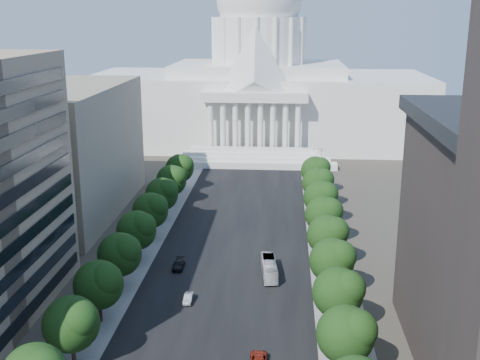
% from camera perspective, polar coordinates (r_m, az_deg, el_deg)
% --- Properties ---
extents(road_asphalt, '(30.00, 260.00, 0.01)m').
position_cam_1_polar(road_asphalt, '(132.26, -0.18, -4.81)').
color(road_asphalt, black).
rests_on(road_asphalt, ground).
extents(sidewalk_left, '(8.00, 260.00, 0.02)m').
position_cam_1_polar(sidewalk_left, '(134.98, -8.27, -4.56)').
color(sidewalk_left, gray).
rests_on(sidewalk_left, ground).
extents(sidewalk_right, '(8.00, 260.00, 0.02)m').
position_cam_1_polar(sidewalk_right, '(132.23, 8.09, -4.98)').
color(sidewalk_right, gray).
rests_on(sidewalk_right, ground).
extents(capitol, '(120.00, 56.00, 73.00)m').
position_cam_1_polar(capitol, '(220.35, 1.75, 8.69)').
color(capitol, white).
rests_on(capitol, ground).
extents(office_block_left_far, '(38.00, 52.00, 30.00)m').
position_cam_1_polar(office_block_left_far, '(148.84, -18.65, 2.68)').
color(office_block_left_far, gray).
rests_on(office_block_left_far, ground).
extents(tree_l_c, '(7.79, 7.60, 9.97)m').
position_cam_1_polar(tree_l_c, '(84.39, -15.56, -12.92)').
color(tree_l_c, '#33261C').
rests_on(tree_l_c, ground).
extents(tree_l_d, '(7.79, 7.60, 9.97)m').
position_cam_1_polar(tree_l_d, '(94.52, -13.13, -9.55)').
color(tree_l_d, '#33261C').
rests_on(tree_l_d, ground).
extents(tree_l_e, '(7.79, 7.60, 9.97)m').
position_cam_1_polar(tree_l_e, '(105.05, -11.21, -6.84)').
color(tree_l_e, '#33261C').
rests_on(tree_l_e, ground).
extents(tree_l_f, '(7.79, 7.60, 9.97)m').
position_cam_1_polar(tree_l_f, '(115.87, -9.66, -4.62)').
color(tree_l_f, '#33261C').
rests_on(tree_l_f, ground).
extents(tree_l_g, '(7.79, 7.60, 9.97)m').
position_cam_1_polar(tree_l_g, '(126.90, -8.39, -2.79)').
color(tree_l_g, '#33261C').
rests_on(tree_l_g, ground).
extents(tree_l_h, '(7.79, 7.60, 9.97)m').
position_cam_1_polar(tree_l_h, '(138.09, -7.32, -1.24)').
color(tree_l_h, '#33261C').
rests_on(tree_l_h, ground).
extents(tree_l_i, '(7.79, 7.60, 9.97)m').
position_cam_1_polar(tree_l_i, '(149.40, -6.42, 0.07)').
color(tree_l_i, '#33261C').
rests_on(tree_l_i, ground).
extents(tree_l_j, '(7.79, 7.60, 9.97)m').
position_cam_1_polar(tree_l_j, '(160.82, -5.64, 1.20)').
color(tree_l_j, '#33261C').
rests_on(tree_l_j, ground).
extents(tree_r_c, '(7.79, 7.60, 9.97)m').
position_cam_1_polar(tree_r_c, '(80.31, 10.23, -14.11)').
color(tree_r_c, '#33261C').
rests_on(tree_r_c, ground).
extents(tree_r_d, '(7.79, 7.60, 9.97)m').
position_cam_1_polar(tree_r_d, '(90.91, 9.48, -10.39)').
color(tree_r_d, '#33261C').
rests_on(tree_r_d, ground).
extents(tree_r_e, '(7.79, 7.60, 9.97)m').
position_cam_1_polar(tree_r_e, '(101.81, 8.91, -7.46)').
color(tree_r_e, '#33261C').
rests_on(tree_r_e, ground).
extents(tree_r_f, '(7.79, 7.60, 9.97)m').
position_cam_1_polar(tree_r_f, '(112.94, 8.45, -5.11)').
color(tree_r_f, '#33261C').
rests_on(tree_r_f, ground).
extents(tree_r_g, '(7.79, 7.60, 9.97)m').
position_cam_1_polar(tree_r_g, '(124.22, 8.07, -3.17)').
color(tree_r_g, '#33261C').
rests_on(tree_r_g, ground).
extents(tree_r_h, '(7.79, 7.60, 9.97)m').
position_cam_1_polar(tree_r_h, '(135.64, 7.76, -1.56)').
color(tree_r_h, '#33261C').
rests_on(tree_r_h, ground).
extents(tree_r_i, '(7.79, 7.60, 9.97)m').
position_cam_1_polar(tree_r_i, '(147.14, 7.50, -0.21)').
color(tree_r_i, '#33261C').
rests_on(tree_r_i, ground).
extents(tree_r_j, '(7.79, 7.60, 9.97)m').
position_cam_1_polar(tree_r_j, '(158.72, 7.27, 0.96)').
color(tree_r_j, '#33261C').
rests_on(tree_r_j, ground).
extents(streetlight_b, '(2.61, 0.44, 9.00)m').
position_cam_1_polar(streetlight_b, '(80.12, 11.42, -14.77)').
color(streetlight_b, gray).
rests_on(streetlight_b, ground).
extents(streetlight_c, '(2.61, 0.44, 9.00)m').
position_cam_1_polar(streetlight_c, '(102.38, 9.76, -7.75)').
color(streetlight_c, gray).
rests_on(streetlight_c, ground).
extents(streetlight_d, '(2.61, 0.44, 9.00)m').
position_cam_1_polar(streetlight_d, '(125.67, 8.74, -3.29)').
color(streetlight_d, gray).
rests_on(streetlight_d, ground).
extents(streetlight_e, '(2.61, 0.44, 9.00)m').
position_cam_1_polar(streetlight_e, '(149.52, 8.05, -0.23)').
color(streetlight_e, gray).
rests_on(streetlight_e, ground).
extents(streetlight_f, '(2.61, 0.44, 9.00)m').
position_cam_1_polar(streetlight_f, '(173.69, 7.54, 1.99)').
color(streetlight_f, gray).
rests_on(streetlight_f, ground).
extents(car_silver, '(1.37, 3.89, 1.28)m').
position_cam_1_polar(car_silver, '(101.14, -4.92, -11.11)').
color(car_silver, '#B1B5B9').
rests_on(car_silver, ground).
extents(car_red, '(2.65, 5.21, 1.41)m').
position_cam_1_polar(car_red, '(84.78, 1.79, -16.65)').
color(car_red, maroon).
rests_on(car_red, ground).
extents(car_dark_b, '(2.10, 4.91, 1.41)m').
position_cam_1_polar(car_dark_b, '(113.63, -5.85, -8.01)').
color(car_dark_b, black).
rests_on(car_dark_b, ground).
extents(city_bus, '(3.47, 10.60, 2.90)m').
position_cam_1_polar(city_bus, '(110.08, 2.79, -8.32)').
color(city_bus, silver).
rests_on(city_bus, ground).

